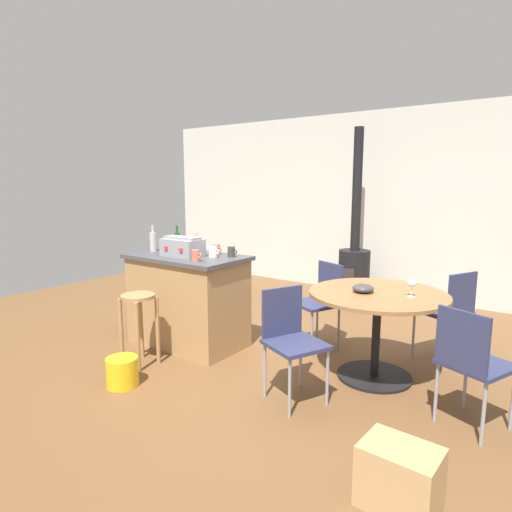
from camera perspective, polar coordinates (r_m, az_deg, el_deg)
The scene contains 23 objects.
ground_plane at distance 4.32m, azimuth 1.31°, elevation -12.93°, with size 8.80×8.80×0.00m, color brown.
back_wall at distance 6.71m, azimuth 16.15°, elevation 6.56°, with size 8.00×0.10×2.70m, color beige.
kitchen_island at distance 4.53m, azimuth -8.95°, elevation -5.69°, with size 1.20×0.72×0.94m.
wooden_stool at distance 4.10m, azimuth -15.17°, elevation -7.55°, with size 0.30×0.30×0.66m.
dining_table at distance 3.81m, azimuth 15.65°, elevation -7.15°, with size 1.14×1.14×0.75m.
folding_chair_near at distance 4.38m, azimuth 24.08°, elevation -6.32°, with size 0.53×0.53×0.87m.
folding_chair_far at distance 4.45m, azimuth 8.52°, elevation -5.49°, with size 0.53×0.53×0.86m.
folding_chair_left at distance 3.37m, azimuth 4.58°, elevation -10.38°, with size 0.53×0.53×0.86m.
folding_chair_right at distance 3.28m, azimuth 26.44°, elevation -12.09°, with size 0.52×0.52×0.85m.
wood_stove at distance 6.31m, azimuth 12.81°, elevation -0.55°, with size 0.44×0.45×2.41m.
toolbox at distance 4.36m, azimuth -9.66°, elevation 1.19°, with size 0.41×0.25×0.20m.
bottle_0 at distance 4.62m, azimuth -7.82°, elevation 1.52°, with size 0.07×0.07×0.21m.
bottle_1 at distance 4.74m, azimuth -13.39°, elevation 1.90°, with size 0.07×0.07×0.28m.
bottle_2 at distance 4.68m, azimuth -10.32°, elevation 1.89°, with size 0.06×0.06×0.28m.
cup_0 at distance 4.62m, azimuth -11.98°, elevation 0.99°, with size 0.11×0.08×0.09m.
cup_1 at distance 4.28m, azimuth -3.24°, elevation 0.57°, with size 0.11×0.07×0.10m.
cup_2 at distance 4.05m, azimuth -7.92°, elevation 0.03°, with size 0.11×0.07×0.11m.
cup_3 at distance 4.28m, azimuth -5.66°, elevation 0.57°, with size 0.12×0.09×0.11m.
cup_4 at distance 4.44m, azimuth -5.27°, elevation 0.89°, with size 0.12×0.08×0.10m.
wine_glass at distance 3.67m, azimuth 19.83°, elevation -3.47°, with size 0.07×0.07×0.14m.
serving_bowl at distance 3.73m, azimuth 13.93°, elevation -4.14°, with size 0.18×0.18×0.07m, color #383838.
cardboard_box at distance 2.59m, azimuth 18.37°, elevation -25.91°, with size 0.38×0.28×0.33m, color tan.
plastic_bucket at distance 3.85m, azimuth -17.19°, elevation -14.35°, with size 0.26×0.26×0.24m, color yellow.
Camera 1 is at (2.25, -3.30, 1.65)m, focal length 30.39 mm.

